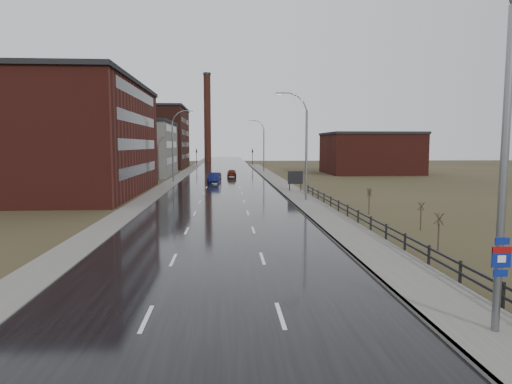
{
  "coord_description": "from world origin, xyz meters",
  "views": [
    {
      "loc": [
        0.46,
        -11.19,
        5.95
      ],
      "look_at": [
        2.31,
        17.24,
        3.0
      ],
      "focal_mm": 32.0,
      "sensor_mm": 36.0,
      "label": 1
    }
  ],
  "objects": [
    {
      "name": "ground",
      "position": [
        0.0,
        0.0,
        0.0
      ],
      "size": [
        320.0,
        320.0,
        0.0
      ],
      "primitive_type": "plane",
      "color": "#2D2819",
      "rests_on": "ground"
    },
    {
      "name": "road",
      "position": [
        0.0,
        60.0,
        0.03
      ],
      "size": [
        14.0,
        300.0,
        0.06
      ],
      "primitive_type": "cube",
      "color": "black",
      "rests_on": "ground"
    },
    {
      "name": "sidewalk_right",
      "position": [
        8.6,
        35.0,
        0.09
      ],
      "size": [
        3.2,
        180.0,
        0.18
      ],
      "primitive_type": "cube",
      "color": "#595651",
      "rests_on": "ground"
    },
    {
      "name": "curb_right",
      "position": [
        7.08,
        35.0,
        0.09
      ],
      "size": [
        0.16,
        180.0,
        0.18
      ],
      "primitive_type": "cube",
      "color": "slate",
      "rests_on": "ground"
    },
    {
      "name": "sidewalk_left",
      "position": [
        -8.2,
        60.0,
        0.06
      ],
      "size": [
        2.4,
        260.0,
        0.12
      ],
      "primitive_type": "cube",
      "color": "#595651",
      "rests_on": "ground"
    },
    {
      "name": "warehouse_near",
      "position": [
        -20.99,
        45.0,
        6.76
      ],
      "size": [
        22.44,
        28.56,
        13.5
      ],
      "color": "#471914",
      "rests_on": "ground"
    },
    {
      "name": "warehouse_mid",
      "position": [
        -17.99,
        78.0,
        5.26
      ],
      "size": [
        16.32,
        20.4,
        10.5
      ],
      "color": "slate",
      "rests_on": "ground"
    },
    {
      "name": "warehouse_far",
      "position": [
        -22.99,
        108.0,
        7.76
      ],
      "size": [
        26.52,
        24.48,
        15.5
      ],
      "color": "#331611",
      "rests_on": "ground"
    },
    {
      "name": "building_right",
      "position": [
        30.3,
        82.0,
        4.26
      ],
      "size": [
        18.36,
        16.32,
        8.5
      ],
      "color": "#471914",
      "rests_on": "ground"
    },
    {
      "name": "smokestack",
      "position": [
        -6.0,
        150.0,
        15.5
      ],
      "size": [
        2.7,
        2.7,
        30.7
      ],
      "color": "#331611",
      "rests_on": "ground"
    },
    {
      "name": "streetlight_main",
      "position": [
        8.47,
        2.0,
        6.06
      ],
      "size": [
        3.91,
        0.29,
        12.11
      ],
      "color": "slate",
      "rests_on": "ground"
    },
    {
      "name": "streetlight_right_mid",
      "position": [
        8.5,
        36.0,
        5.84
      ],
      "size": [
        3.36,
        0.28,
        11.35
      ],
      "color": "slate",
      "rests_on": "ground"
    },
    {
      "name": "streetlight_left",
      "position": [
        -7.7,
        62.0,
        5.84
      ],
      "size": [
        3.36,
        0.28,
        11.35
      ],
      "color": "slate",
      "rests_on": "ground"
    },
    {
      "name": "streetlight_right_far",
      "position": [
        8.5,
        90.0,
        5.84
      ],
      "size": [
        3.36,
        0.28,
        11.35
      ],
      "color": "slate",
      "rests_on": "ground"
    },
    {
      "name": "guardrail",
      "position": [
        10.3,
        18.31,
        0.71
      ],
      "size": [
        0.1,
        53.05,
        1.1
      ],
      "color": "black",
      "rests_on": "ground"
    },
    {
      "name": "shrub_c",
      "position": [
        12.07,
        12.74,
        1.2
      ],
      "size": [
        0.54,
        0.57,
        2.27
      ],
      "color": "#382D23",
      "rests_on": "ground"
    },
    {
      "name": "shrub_d",
      "position": [
        14.0,
        19.46,
        1.05
      ],
      "size": [
        0.48,
        0.5,
        1.99
      ],
      "color": "#382D23",
      "rests_on": "ground"
    },
    {
      "name": "shrub_e",
      "position": [
        12.64,
        26.75,
        1.15
      ],
      "size": [
        0.52,
        0.54,
        2.16
      ],
      "color": "#382D23",
      "rests_on": "ground"
    },
    {
      "name": "shrub_f",
      "position": [
        13.98,
        30.97,
        1.01
      ],
      "size": [
        0.46,
        0.48,
        1.9
      ],
      "color": "#382D23",
      "rests_on": "ground"
    },
    {
      "name": "billboard",
      "position": [
        9.1,
        45.43,
        1.76
      ],
      "size": [
        1.91,
        0.17,
        2.65
      ],
      "color": "black",
      "rests_on": "ground"
    },
    {
      "name": "traffic_light_left",
      "position": [
        -8.0,
        120.0,
        4.6
      ],
      "size": [
        0.58,
        2.73,
        5.3
      ],
      "color": "black",
      "rests_on": "ground"
    },
    {
      "name": "traffic_light_right",
      "position": [
        8.0,
        120.0,
        4.6
      ],
      "size": [
        0.58,
        2.73,
        5.3
      ],
      "color": "black",
      "rests_on": "ground"
    },
    {
      "name": "car_near",
      "position": [
        -1.37,
        59.31,
        0.81
      ],
      "size": [
        2.11,
        5.04,
        1.62
      ],
      "primitive_type": "imported",
      "rotation": [
        0.0,
        0.0,
        -0.08
      ],
      "color": "#0D1242",
      "rests_on": "ground"
    },
    {
      "name": "car_far",
      "position": [
        1.45,
        72.63,
        0.72
      ],
      "size": [
        1.73,
        4.26,
        1.45
      ],
      "primitive_type": "imported",
      "rotation": [
        0.0,
        0.0,
        3.14
      ],
      "color": "#491A0C",
      "rests_on": "ground"
    }
  ]
}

